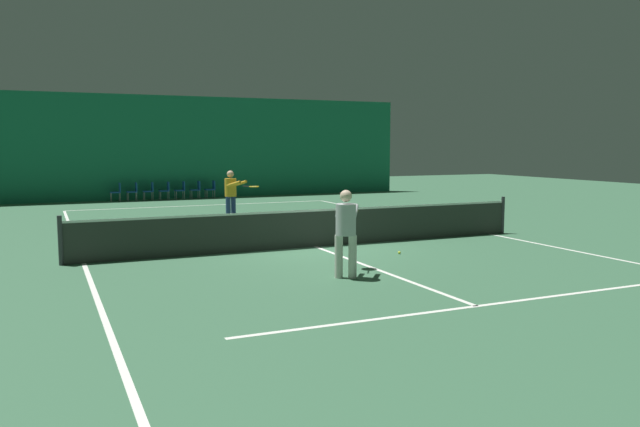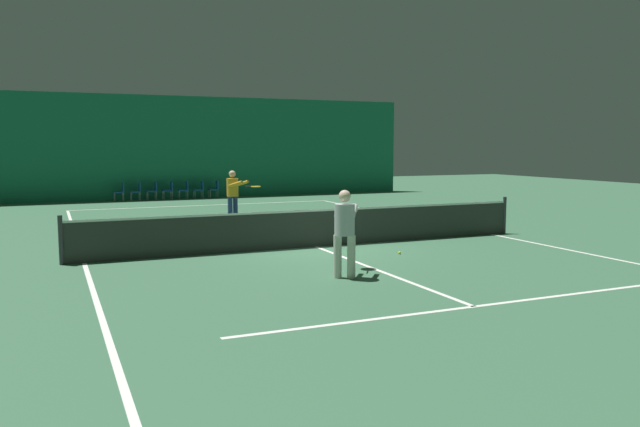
% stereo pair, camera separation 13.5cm
% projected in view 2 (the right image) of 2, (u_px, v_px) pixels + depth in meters
% --- Properties ---
extents(ground_plane, '(60.00, 60.00, 0.00)m').
position_uv_depth(ground_plane, '(316.00, 247.00, 15.76)').
color(ground_plane, '#386647').
extents(backdrop_curtain, '(23.00, 0.12, 4.89)m').
position_uv_depth(backdrop_curtain, '(186.00, 147.00, 30.01)').
color(backdrop_curtain, '#196B4C').
rests_on(backdrop_curtain, ground).
extents(court_line_baseline_far, '(11.00, 0.10, 0.00)m').
position_uv_depth(court_line_baseline_far, '(206.00, 205.00, 26.60)').
color(court_line_baseline_far, white).
rests_on(court_line_baseline_far, ground).
extents(court_line_service_far, '(8.25, 0.10, 0.00)m').
position_uv_depth(court_line_service_far, '(243.00, 219.00, 21.59)').
color(court_line_service_far, white).
rests_on(court_line_service_far, ground).
extents(court_line_service_near, '(8.25, 0.10, 0.00)m').
position_uv_depth(court_line_service_near, '(474.00, 307.00, 9.93)').
color(court_line_service_near, white).
rests_on(court_line_service_near, ground).
extents(court_line_sideline_left, '(0.10, 23.80, 0.00)m').
position_uv_depth(court_line_sideline_left, '(84.00, 263.00, 13.57)').
color(court_line_sideline_left, white).
rests_on(court_line_sideline_left, ground).
extents(court_line_sideline_right, '(0.10, 23.80, 0.00)m').
position_uv_depth(court_line_sideline_right, '(491.00, 234.00, 17.94)').
color(court_line_sideline_right, white).
rests_on(court_line_sideline_right, ground).
extents(court_line_centre, '(0.10, 12.80, 0.00)m').
position_uv_depth(court_line_centre, '(316.00, 247.00, 15.76)').
color(court_line_centre, white).
rests_on(court_line_centre, ground).
extents(tennis_net, '(12.00, 0.10, 1.07)m').
position_uv_depth(tennis_net, '(316.00, 227.00, 15.70)').
color(tennis_net, '#2D332D').
rests_on(tennis_net, ground).
extents(player_near, '(1.03, 1.35, 1.71)m').
position_uv_depth(player_near, '(345.00, 227.00, 12.00)').
color(player_near, beige).
rests_on(player_near, ground).
extents(player_far, '(1.06, 1.34, 1.71)m').
position_uv_depth(player_far, '(233.00, 192.00, 20.97)').
color(player_far, navy).
rests_on(player_far, ground).
extents(courtside_chair_0, '(0.44, 0.44, 0.84)m').
position_uv_depth(courtside_chair_0, '(120.00, 191.00, 28.48)').
color(courtside_chair_0, '#99999E').
rests_on(courtside_chair_0, ground).
extents(courtside_chair_1, '(0.44, 0.44, 0.84)m').
position_uv_depth(courtside_chair_1, '(137.00, 190.00, 28.77)').
color(courtside_chair_1, '#99999E').
rests_on(courtside_chair_1, ground).
extents(courtside_chair_2, '(0.44, 0.44, 0.84)m').
position_uv_depth(courtside_chair_2, '(153.00, 190.00, 29.06)').
color(courtside_chair_2, '#99999E').
rests_on(courtside_chair_2, ground).
extents(courtside_chair_3, '(0.44, 0.44, 0.84)m').
position_uv_depth(courtside_chair_3, '(169.00, 189.00, 29.35)').
color(courtside_chair_3, '#99999E').
rests_on(courtside_chair_3, ground).
extents(courtside_chair_4, '(0.44, 0.44, 0.84)m').
position_uv_depth(courtside_chair_4, '(184.00, 189.00, 29.64)').
color(courtside_chair_4, '#99999E').
rests_on(courtside_chair_4, ground).
extents(courtside_chair_5, '(0.44, 0.44, 0.84)m').
position_uv_depth(courtside_chair_5, '(200.00, 188.00, 29.93)').
color(courtside_chair_5, '#99999E').
rests_on(courtside_chair_5, ground).
extents(courtside_chair_6, '(0.44, 0.44, 0.84)m').
position_uv_depth(courtside_chair_6, '(215.00, 188.00, 30.22)').
color(courtside_chair_6, '#99999E').
rests_on(courtside_chair_6, ground).
extents(tennis_ball, '(0.07, 0.07, 0.07)m').
position_uv_depth(tennis_ball, '(400.00, 253.00, 14.70)').
color(tennis_ball, '#D1DB33').
rests_on(tennis_ball, ground).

